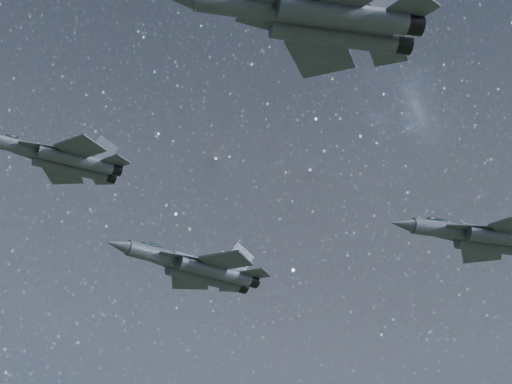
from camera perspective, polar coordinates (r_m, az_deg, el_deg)
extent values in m
cylinder|color=#343741|center=(76.79, -16.55, 3.12)|extent=(6.50, 2.59, 1.34)
ellipsoid|color=#19252D|center=(76.97, -17.23, 3.71)|extent=(2.18, 1.29, 0.66)
cube|color=#343741|center=(77.49, -13.37, 2.34)|extent=(7.16, 2.68, 1.12)
cylinder|color=#343741|center=(76.64, -12.98, 2.32)|extent=(7.34, 2.76, 1.34)
cylinder|color=#343741|center=(78.11, -13.33, 1.76)|extent=(7.34, 2.76, 1.34)
cylinder|color=black|center=(77.52, -10.19, 1.66)|extent=(1.34, 1.44, 1.24)
cylinder|color=black|center=(78.97, -10.59, 1.11)|extent=(1.34, 1.44, 1.24)
cube|color=#343741|center=(75.97, -15.24, 3.19)|extent=(4.48, 0.99, 0.10)
cube|color=#343741|center=(77.96, -15.66, 2.41)|extent=(4.49, 2.59, 0.10)
cube|color=#343741|center=(74.95, -12.64, 3.17)|extent=(4.91, 4.93, 0.17)
cube|color=#343741|center=(79.93, -13.84, 1.25)|extent=(4.35, 4.60, 0.17)
cube|color=#343741|center=(76.58, -10.15, 2.19)|extent=(2.90, 2.92, 0.13)
cube|color=#343741|center=(79.91, -11.07, 0.93)|extent=(2.55, 2.66, 0.13)
cube|color=#343741|center=(77.80, -11.05, 3.01)|extent=(2.99, 0.54, 3.06)
cube|color=#343741|center=(79.60, -11.53, 2.31)|extent=(2.90, 0.97, 3.06)
cylinder|color=#343741|center=(88.49, -6.89, -4.68)|extent=(8.51, 4.48, 1.77)
cone|color=#343741|center=(86.23, -10.03, -3.81)|extent=(3.10, 2.41, 1.59)
ellipsoid|color=#19252D|center=(88.23, -7.63, -3.96)|extent=(2.94, 2.03, 0.87)
cube|color=#343741|center=(91.22, -3.66, -5.58)|extent=(9.34, 4.72, 1.48)
cylinder|color=#343741|center=(90.36, -3.04, -5.73)|extent=(9.58, 4.86, 1.77)
cylinder|color=#343741|center=(92.15, -3.82, -6.16)|extent=(9.58, 4.86, 1.77)
cylinder|color=black|center=(93.09, -0.33, -6.45)|extent=(1.94, 2.03, 1.63)
cylinder|color=black|center=(94.82, -1.14, -6.85)|extent=(1.94, 2.03, 1.63)
cube|color=#343741|center=(88.13, -5.24, -4.76)|extent=(6.02, 2.11, 0.14)
cube|color=#343741|center=(90.59, -6.25, -5.37)|extent=(5.72, 4.08, 0.14)
cube|color=#343741|center=(88.22, -2.18, -5.03)|extent=(6.51, 6.41, 0.23)
cube|color=#343741|center=(94.29, -4.83, -6.48)|extent=(5.26, 5.70, 0.23)
cube|color=#343741|center=(91.81, -0.02, -5.98)|extent=(3.85, 3.83, 0.17)
cube|color=#343741|center=(95.80, -1.87, -6.92)|extent=(3.08, 3.26, 0.17)
cube|color=#343741|center=(92.65, -1.20, -4.90)|extent=(3.87, 1.19, 4.04)
cube|color=#343741|center=(94.82, -2.18, -5.43)|extent=(3.67, 1.79, 4.04)
cylinder|color=#343741|center=(54.73, -0.25, 13.32)|extent=(8.10, 2.35, 1.68)
cube|color=#343741|center=(55.80, 5.55, 12.46)|extent=(8.96, 2.36, 1.40)
cylinder|color=#343741|center=(54.82, 6.35, 12.71)|extent=(9.18, 2.44, 1.68)
cylinder|color=#343741|center=(56.39, 5.69, 11.33)|extent=(9.18, 2.44, 1.68)
cylinder|color=black|center=(56.30, 11.28, 11.89)|extent=(1.53, 1.67, 1.55)
cylinder|color=black|center=(57.83, 10.48, 10.57)|extent=(1.53, 1.67, 1.55)
cube|color=#343741|center=(56.05, 1.45, 11.99)|extent=(5.71, 1.78, 0.13)
cube|color=#343741|center=(58.40, 4.74, 9.96)|extent=(6.07, 6.17, 0.22)
cube|color=#343741|center=(55.31, 11.38, 13.02)|extent=(3.39, 3.50, 0.16)
cube|color=#343741|center=(58.84, 9.58, 9.99)|extent=(3.58, 3.63, 0.16)
cube|color=#343741|center=(58.73, 8.51, 12.26)|extent=(3.76, 0.56, 3.84)
cylinder|color=#343741|center=(85.66, 13.83, -2.71)|extent=(8.30, 1.85, 1.74)
cone|color=#343741|center=(83.28, 10.59, -2.32)|extent=(2.70, 1.60, 1.57)
ellipsoid|color=#19252D|center=(85.39, 12.98, -2.11)|extent=(2.68, 1.21, 0.86)
cube|color=#343741|center=(88.50, 17.15, -3.13)|extent=(9.19, 1.79, 1.45)
cylinder|color=#343741|center=(87.70, 17.81, -3.16)|extent=(9.41, 1.86, 1.74)
cylinder|color=#343741|center=(89.39, 17.07, -3.74)|extent=(9.41, 1.86, 1.74)
cube|color=#343741|center=(85.40, 15.50, -2.51)|extent=(5.94, 2.38, 0.13)
cube|color=#343741|center=(87.74, 14.54, -3.33)|extent=(5.94, 2.25, 0.13)
cube|color=#343741|center=(91.43, 16.07, -4.27)|extent=(6.17, 6.34, 0.22)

